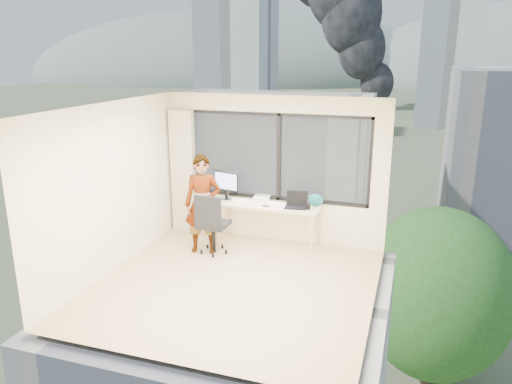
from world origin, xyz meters
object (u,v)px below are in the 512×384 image
at_px(monitor, 226,185).
at_px(chair, 213,223).
at_px(person, 203,204).
at_px(game_console, 262,198).
at_px(desk, 268,224).
at_px(handbag, 315,200).
at_px(laptop, 296,201).

bearing_deg(monitor, chair, -74.32).
xyz_separation_m(person, game_console, (0.77, 0.87, -0.06)).
bearing_deg(person, chair, -13.80).
relative_size(desk, game_console, 6.46).
bearing_deg(game_console, person, -135.99).
bearing_deg(game_console, monitor, -169.72).
relative_size(game_console, handbag, 1.00).
bearing_deg(person, laptop, 8.42).
height_order(person, laptop, person).
bearing_deg(chair, laptop, 24.86).
height_order(chair, handbag, chair).
bearing_deg(person, desk, 20.02).
relative_size(desk, handbag, 6.46).
bearing_deg(game_console, chair, -128.31).
bearing_deg(game_console, laptop, -26.46).
xyz_separation_m(chair, person, (-0.19, 0.00, 0.30)).
xyz_separation_m(chair, monitor, (-0.04, 0.71, 0.47)).
distance_m(monitor, game_console, 0.68).
distance_m(chair, handbag, 1.78).
relative_size(desk, laptop, 4.60).
bearing_deg(person, monitor, 64.38).
height_order(desk, game_console, game_console).
bearing_deg(handbag, laptop, -135.89).
xyz_separation_m(person, monitor, (0.15, 0.71, 0.17)).
bearing_deg(desk, person, -146.41).
bearing_deg(chair, person, 179.77).
distance_m(chair, person, 0.35).
distance_m(monitor, handbag, 1.61).
distance_m(desk, chair, 1.01).
bearing_deg(monitor, person, -89.23).
bearing_deg(person, handbag, 10.72).
xyz_separation_m(monitor, laptop, (1.31, -0.12, -0.14)).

